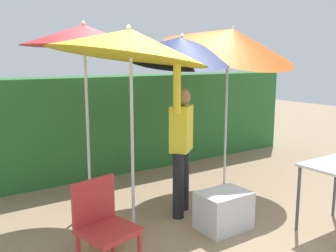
# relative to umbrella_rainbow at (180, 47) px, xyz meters

# --- Properties ---
(ground_plane) EXTENTS (24.00, 24.00, 0.00)m
(ground_plane) POSITION_rel_umbrella_rainbow_xyz_m (-0.43, -0.65, -2.10)
(ground_plane) COLOR #9E8466
(hedge_row) EXTENTS (8.00, 0.70, 1.65)m
(hedge_row) POSITION_rel_umbrella_rainbow_xyz_m (-0.43, 1.65, -1.27)
(hedge_row) COLOR #2D7033
(hedge_row) RESTS_ON ground_plane
(umbrella_rainbow) EXTENTS (1.60, 1.57, 2.48)m
(umbrella_rainbow) POSITION_rel_umbrella_rainbow_xyz_m (0.00, 0.00, 0.00)
(umbrella_rainbow) COLOR silver
(umbrella_rainbow) RESTS_ON ground_plane
(umbrella_orange) EXTENTS (1.99, 2.01, 2.68)m
(umbrella_orange) POSITION_rel_umbrella_rainbow_xyz_m (0.93, -0.01, 0.12)
(umbrella_orange) COLOR silver
(umbrella_orange) RESTS_ON ground_plane
(umbrella_yellow) EXTENTS (1.79, 1.77, 2.39)m
(umbrella_yellow) POSITION_rel_umbrella_rainbow_xyz_m (-1.08, -0.57, 0.00)
(umbrella_yellow) COLOR silver
(umbrella_yellow) RESTS_ON ground_plane
(umbrella_navy) EXTENTS (1.50, 1.49, 2.39)m
(umbrella_navy) POSITION_rel_umbrella_rainbow_xyz_m (-1.31, 0.14, 0.11)
(umbrella_navy) COLOR silver
(umbrella_navy) RESTS_ON ground_plane
(person_vendor) EXTENTS (0.48, 0.42, 1.88)m
(person_vendor) POSITION_rel_umbrella_rainbow_xyz_m (-0.39, -0.59, -1.16)
(person_vendor) COLOR black
(person_vendor) RESTS_ON ground_plane
(chair_plastic) EXTENTS (0.53, 0.53, 0.89)m
(chair_plastic) POSITION_rel_umbrella_rainbow_xyz_m (-1.80, -1.35, -1.59)
(chair_plastic) COLOR #B72D2D
(chair_plastic) RESTS_ON ground_plane
(cooler_box) EXTENTS (0.58, 0.43, 0.44)m
(cooler_box) POSITION_rel_umbrella_rainbow_xyz_m (-0.24, -1.21, -1.88)
(cooler_box) COLOR silver
(cooler_box) RESTS_ON ground_plane
(crate_cardboard) EXTENTS (0.38, 0.29, 0.34)m
(crate_cardboard) POSITION_rel_umbrella_rainbow_xyz_m (-1.63, -0.88, -1.93)
(crate_cardboard) COLOR #9E7A4C
(crate_cardboard) RESTS_ON ground_plane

